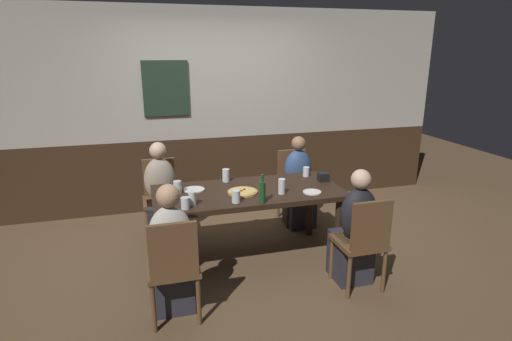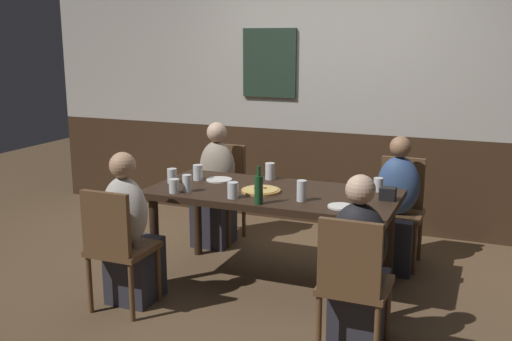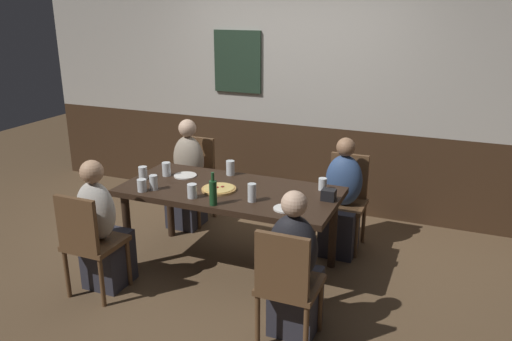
# 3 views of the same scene
# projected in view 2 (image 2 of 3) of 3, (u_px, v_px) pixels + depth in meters

# --- Properties ---
(ground_plane) EXTENTS (12.00, 12.00, 0.00)m
(ground_plane) POSITION_uv_depth(u_px,v_px,m) (272.00, 283.00, 4.59)
(ground_plane) COLOR brown
(wall_back) EXTENTS (6.40, 0.13, 2.60)m
(wall_back) POSITION_uv_depth(u_px,v_px,m) (332.00, 96.00, 5.79)
(wall_back) COLOR #3D2819
(wall_back) RESTS_ON ground_plane
(dining_table) EXTENTS (1.85, 0.86, 0.74)m
(dining_table) POSITION_uv_depth(u_px,v_px,m) (273.00, 201.00, 4.44)
(dining_table) COLOR black
(dining_table) RESTS_ON ground_plane
(chair_right_far) EXTENTS (0.40, 0.40, 0.88)m
(chair_right_far) POSITION_uv_depth(u_px,v_px,m) (399.00, 205.00, 4.94)
(chair_right_far) COLOR brown
(chair_right_far) RESTS_ON ground_plane
(chair_left_near) EXTENTS (0.40, 0.40, 0.88)m
(chair_left_near) POSITION_uv_depth(u_px,v_px,m) (116.00, 243.00, 4.02)
(chair_left_near) COLOR brown
(chair_left_near) RESTS_ON ground_plane
(chair_left_far) EXTENTS (0.40, 0.40, 0.88)m
(chair_left_far) POSITION_uv_depth(u_px,v_px,m) (223.00, 187.00, 5.54)
(chair_left_far) COLOR brown
(chair_left_far) RESTS_ON ground_plane
(chair_right_near) EXTENTS (0.40, 0.40, 0.88)m
(chair_right_near) POSITION_uv_depth(u_px,v_px,m) (353.00, 279.00, 3.41)
(chair_right_near) COLOR brown
(chair_right_near) RESTS_ON ground_plane
(person_right_far) EXTENTS (0.34, 0.37, 1.09)m
(person_right_far) POSITION_uv_depth(u_px,v_px,m) (396.00, 215.00, 4.80)
(person_right_far) COLOR #2D2D38
(person_right_far) RESTS_ON ground_plane
(person_left_near) EXTENTS (0.34, 0.37, 1.11)m
(person_left_near) POSITION_uv_depth(u_px,v_px,m) (130.00, 240.00, 4.17)
(person_left_near) COLOR #2D2D38
(person_left_near) RESTS_ON ground_plane
(person_left_far) EXTENTS (0.34, 0.37, 1.12)m
(person_left_far) POSITION_uv_depth(u_px,v_px,m) (215.00, 194.00, 5.40)
(person_left_far) COLOR #2D2D38
(person_left_far) RESTS_ON ground_plane
(person_right_near) EXTENTS (0.34, 0.37, 1.09)m
(person_right_near) POSITION_uv_depth(u_px,v_px,m) (359.00, 276.00, 3.57)
(person_right_near) COLOR #2D2D38
(person_right_near) RESTS_ON ground_plane
(pizza) EXTENTS (0.29, 0.29, 0.03)m
(pizza) POSITION_uv_depth(u_px,v_px,m) (261.00, 190.00, 4.39)
(pizza) COLOR tan
(pizza) RESTS_ON dining_table
(beer_glass_tall) EXTENTS (0.08, 0.08, 0.11)m
(beer_glass_tall) POSITION_uv_depth(u_px,v_px,m) (172.00, 177.00, 4.66)
(beer_glass_tall) COLOR silver
(beer_glass_tall) RESTS_ON dining_table
(pint_glass_amber) EXTENTS (0.07, 0.07, 0.15)m
(pint_glass_amber) POSITION_uv_depth(u_px,v_px,m) (302.00, 192.00, 4.13)
(pint_glass_amber) COLOR silver
(pint_glass_amber) RESTS_ON dining_table
(pint_glass_stout) EXTENTS (0.07, 0.07, 0.10)m
(pint_glass_stout) POSITION_uv_depth(u_px,v_px,m) (378.00, 186.00, 4.40)
(pint_glass_stout) COLOR silver
(pint_glass_stout) RESTS_ON dining_table
(tumbler_short) EXTENTS (0.08, 0.08, 0.12)m
(tumbler_short) POSITION_uv_depth(u_px,v_px,m) (233.00, 191.00, 4.21)
(tumbler_short) COLOR silver
(tumbler_short) RESTS_ON dining_table
(tumbler_water) EXTENTS (0.08, 0.08, 0.10)m
(tumbler_water) POSITION_uv_depth(u_px,v_px,m) (174.00, 187.00, 4.36)
(tumbler_water) COLOR silver
(tumbler_water) RESTS_ON dining_table
(pint_glass_pale) EXTENTS (0.08, 0.08, 0.13)m
(pint_glass_pale) POSITION_uv_depth(u_px,v_px,m) (270.00, 172.00, 4.77)
(pint_glass_pale) COLOR silver
(pint_glass_pale) RESTS_ON dining_table
(beer_glass_half) EXTENTS (0.08, 0.08, 0.12)m
(beer_glass_half) POSITION_uv_depth(u_px,v_px,m) (198.00, 174.00, 4.75)
(beer_glass_half) COLOR silver
(beer_glass_half) RESTS_ON dining_table
(highball_clear) EXTENTS (0.07, 0.07, 0.13)m
(highball_clear) POSITION_uv_depth(u_px,v_px,m) (187.00, 184.00, 4.39)
(highball_clear) COLOR silver
(highball_clear) RESTS_ON dining_table
(beer_bottle_green) EXTENTS (0.06, 0.06, 0.27)m
(beer_bottle_green) POSITION_uv_depth(u_px,v_px,m) (259.00, 189.00, 4.05)
(beer_bottle_green) COLOR #194723
(beer_bottle_green) RESTS_ON dining_table
(plate_white_large) EXTENTS (0.21, 0.21, 0.01)m
(plate_white_large) POSITION_uv_depth(u_px,v_px,m) (219.00, 180.00, 4.74)
(plate_white_large) COLOR white
(plate_white_large) RESTS_ON dining_table
(plate_white_small) EXTENTS (0.18, 0.18, 0.01)m
(plate_white_small) POSITION_uv_depth(u_px,v_px,m) (341.00, 207.00, 3.99)
(plate_white_small) COLOR white
(plate_white_small) RESTS_ON dining_table
(condiment_caddy) EXTENTS (0.11, 0.09, 0.09)m
(condiment_caddy) POSITION_uv_depth(u_px,v_px,m) (388.00, 194.00, 4.17)
(condiment_caddy) COLOR black
(condiment_caddy) RESTS_ON dining_table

